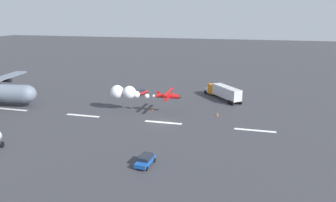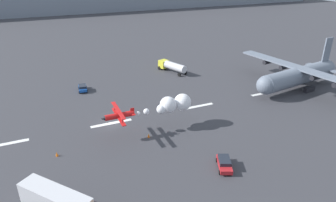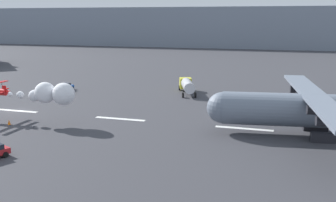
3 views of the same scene
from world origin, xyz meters
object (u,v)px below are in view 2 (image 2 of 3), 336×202
Objects in this scene: fuel_tanker_truck at (172,66)px; followme_car_yellow at (224,163)px; stunt_biplane_red at (169,105)px; cargo_transport_plane at (296,76)px; airport_staff_sedan at (83,88)px; traffic_cone_far at (149,135)px; traffic_cone_near at (57,154)px.

fuel_tanker_truck is 45.02m from followme_car_yellow.
fuel_tanker_truck is at bearing 64.70° from stunt_biplane_red.
airport_staff_sedan is (-47.21, 20.11, -2.74)m from cargo_transport_plane.
stunt_biplane_red is 3.59× the size of followme_car_yellow.
stunt_biplane_red reaches higher than traffic_cone_far.
followme_car_yellow is 1.10× the size of airport_staff_sedan.
cargo_transport_plane reaches higher than fuel_tanker_truck.
cargo_transport_plane is 40.79m from traffic_cone_far.
stunt_biplane_red is 15.59m from followme_car_yellow.
cargo_transport_plane is 3.62× the size of fuel_tanker_truck.
fuel_tanker_truck is at bearing 59.02° from traffic_cone_far.
cargo_transport_plane is 38.16m from followme_car_yellow.
fuel_tanker_truck is 35.99m from traffic_cone_far.
fuel_tanker_truck reaches higher than traffic_cone_far.
airport_staff_sedan is at bearing 156.92° from cargo_transport_plane.
followme_car_yellow and airport_staff_sedan have the same top height.
followme_car_yellow is (-32.74, -19.41, -2.74)m from cargo_transport_plane.
fuel_tanker_truck is 45.54m from traffic_cone_near.
cargo_transport_plane is 51.39m from airport_staff_sedan.
followme_car_yellow is 6.32× the size of traffic_cone_near.
stunt_biplane_red is 27.60m from airport_staff_sedan.
followme_car_yellow is (-11.14, -43.61, -0.93)m from fuel_tanker_truck.
fuel_tanker_truck reaches higher than traffic_cone_near.
traffic_cone_far is (7.09, -26.75, -0.44)m from airport_staff_sedan.
stunt_biplane_red reaches higher than fuel_tanker_truck.
cargo_transport_plane is 46.77× the size of traffic_cone_near.
stunt_biplane_red is 1.76× the size of fuel_tanker_truck.
cargo_transport_plane is at bearing -48.24° from fuel_tanker_truck.
cargo_transport_plane reaches higher than stunt_biplane_red.
stunt_biplane_red reaches higher than traffic_cone_near.
traffic_cone_near is (-22.82, 13.29, -0.44)m from followme_car_yellow.
airport_staff_sedan is at bearing 110.10° from followme_car_yellow.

